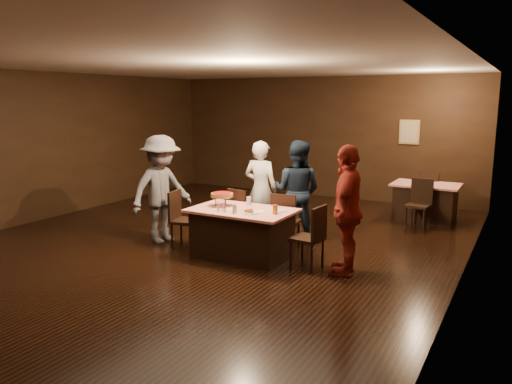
# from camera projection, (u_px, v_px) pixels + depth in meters

# --- Properties ---
(room) EXTENTS (10.00, 10.04, 3.02)m
(room) POSITION_uv_depth(u_px,v_px,m) (207.00, 118.00, 8.18)
(room) COLOR black
(room) RESTS_ON ground
(main_table) EXTENTS (1.60, 1.00, 0.77)m
(main_table) POSITION_uv_depth(u_px,v_px,m) (242.00, 233.00, 7.79)
(main_table) COLOR red
(main_table) RESTS_ON ground
(back_table) EXTENTS (1.30, 0.90, 0.77)m
(back_table) POSITION_uv_depth(u_px,v_px,m) (425.00, 202.00, 10.10)
(back_table) COLOR #AD1A0B
(back_table) RESTS_ON ground
(chair_far_left) EXTENTS (0.51, 0.51, 0.95)m
(chair_far_left) POSITION_uv_depth(u_px,v_px,m) (244.00, 215.00, 8.61)
(chair_far_left) COLOR black
(chair_far_left) RESTS_ON ground
(chair_far_right) EXTENTS (0.48, 0.48, 0.95)m
(chair_far_right) POSITION_uv_depth(u_px,v_px,m) (286.00, 221.00, 8.22)
(chair_far_right) COLOR black
(chair_far_right) RESTS_ON ground
(chair_end_left) EXTENTS (0.49, 0.49, 0.95)m
(chair_end_left) POSITION_uv_depth(u_px,v_px,m) (185.00, 220.00, 8.30)
(chair_end_left) COLOR black
(chair_end_left) RESTS_ON ground
(chair_end_right) EXTENTS (0.46, 0.46, 0.95)m
(chair_end_right) POSITION_uv_depth(u_px,v_px,m) (307.00, 237.00, 7.25)
(chair_end_right) COLOR black
(chair_end_right) RESTS_ON ground
(chair_back_near) EXTENTS (0.46, 0.46, 0.95)m
(chair_back_near) POSITION_uv_depth(u_px,v_px,m) (418.00, 204.00, 9.48)
(chair_back_near) COLOR black
(chair_back_near) RESTS_ON ground
(chair_back_far) EXTENTS (0.48, 0.48, 0.95)m
(chair_back_far) POSITION_uv_depth(u_px,v_px,m) (431.00, 193.00, 10.60)
(chair_back_far) COLOR black
(chair_back_far) RESTS_ON ground
(diner_white_jacket) EXTENTS (0.64, 0.42, 1.74)m
(diner_white_jacket) POSITION_uv_depth(u_px,v_px,m) (261.00, 189.00, 8.86)
(diner_white_jacket) COLOR silver
(diner_white_jacket) RESTS_ON ground
(diner_navy_hoodie) EXTENTS (0.90, 0.72, 1.76)m
(diner_navy_hoodie) POSITION_uv_depth(u_px,v_px,m) (297.00, 191.00, 8.62)
(diner_navy_hoodie) COLOR black
(diner_navy_hoodie) RESTS_ON ground
(diner_grey_knit) EXTENTS (0.95, 1.32, 1.85)m
(diner_grey_knit) POSITION_uv_depth(u_px,v_px,m) (161.00, 189.00, 8.54)
(diner_grey_knit) COLOR #5D5D62
(diner_grey_knit) RESTS_ON ground
(diner_red_shirt) EXTENTS (0.63, 1.14, 1.84)m
(diner_red_shirt) POSITION_uv_depth(u_px,v_px,m) (347.00, 210.00, 6.97)
(diner_red_shirt) COLOR maroon
(diner_red_shirt) RESTS_ON ground
(pizza_stand) EXTENTS (0.38, 0.38, 0.22)m
(pizza_stand) POSITION_uv_depth(u_px,v_px,m) (222.00, 195.00, 7.92)
(pizza_stand) COLOR black
(pizza_stand) RESTS_ON main_table
(plate_with_slice) EXTENTS (0.25, 0.25, 0.06)m
(plate_with_slice) POSITION_uv_depth(u_px,v_px,m) (250.00, 212.00, 7.44)
(plate_with_slice) COLOR white
(plate_with_slice) RESTS_ON main_table
(plate_empty) EXTENTS (0.25, 0.25, 0.01)m
(plate_empty) POSITION_uv_depth(u_px,v_px,m) (278.00, 211.00, 7.58)
(plate_empty) COLOR white
(plate_empty) RESTS_ON main_table
(glass_front_left) EXTENTS (0.08, 0.08, 0.14)m
(glass_front_left) POSITION_uv_depth(u_px,v_px,m) (235.00, 209.00, 7.42)
(glass_front_left) COLOR silver
(glass_front_left) RESTS_ON main_table
(glass_amber) EXTENTS (0.08, 0.08, 0.14)m
(glass_amber) POSITION_uv_depth(u_px,v_px,m) (275.00, 210.00, 7.37)
(glass_amber) COLOR #BF7F26
(glass_amber) RESTS_ON main_table
(glass_back) EXTENTS (0.08, 0.08, 0.14)m
(glass_back) POSITION_uv_depth(u_px,v_px,m) (249.00, 201.00, 7.99)
(glass_back) COLOR silver
(glass_back) RESTS_ON main_table
(condiments) EXTENTS (0.17, 0.10, 0.09)m
(condiments) POSITION_uv_depth(u_px,v_px,m) (222.00, 208.00, 7.55)
(condiments) COLOR silver
(condiments) RESTS_ON main_table
(napkin_center) EXTENTS (0.19, 0.19, 0.01)m
(napkin_center) POSITION_uv_depth(u_px,v_px,m) (259.00, 211.00, 7.57)
(napkin_center) COLOR white
(napkin_center) RESTS_ON main_table
(napkin_left) EXTENTS (0.21, 0.21, 0.01)m
(napkin_left) POSITION_uv_depth(u_px,v_px,m) (232.00, 209.00, 7.75)
(napkin_left) COLOR white
(napkin_left) RESTS_ON main_table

